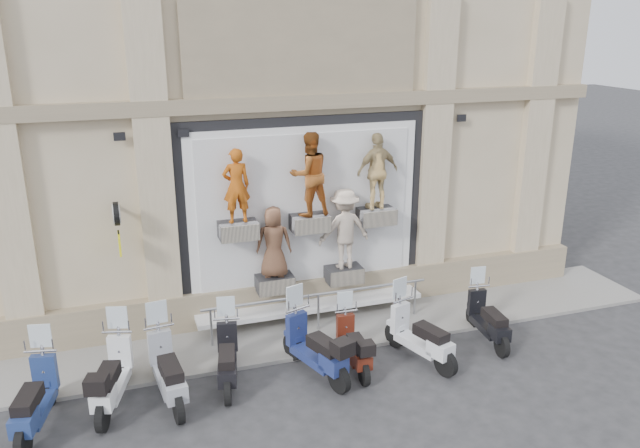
# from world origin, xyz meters

# --- Properties ---
(ground) EXTENTS (90.00, 90.00, 0.00)m
(ground) POSITION_xyz_m (0.00, 0.00, 0.00)
(ground) COLOR #2B2B2D
(ground) RESTS_ON ground
(sidewalk) EXTENTS (16.00, 2.20, 0.08)m
(sidewalk) POSITION_xyz_m (0.00, 2.10, 0.04)
(sidewalk) COLOR gray
(sidewalk) RESTS_ON ground
(building) EXTENTS (14.00, 8.60, 12.00)m
(building) POSITION_xyz_m (0.00, 7.00, 6.00)
(building) COLOR beige
(building) RESTS_ON ground
(shop_vitrine) EXTENTS (5.60, 0.83, 4.30)m
(shop_vitrine) POSITION_xyz_m (0.13, 2.74, 2.41)
(shop_vitrine) COLOR black
(shop_vitrine) RESTS_ON ground
(guard_rail) EXTENTS (5.06, 0.10, 0.93)m
(guard_rail) POSITION_xyz_m (0.00, 2.00, 0.47)
(guard_rail) COLOR #9EA0A5
(guard_rail) RESTS_ON ground
(clock_sign_bracket) EXTENTS (0.10, 0.80, 1.02)m
(clock_sign_bracket) POSITION_xyz_m (-3.90, 2.47, 2.80)
(clock_sign_bracket) COLOR black
(clock_sign_bracket) RESTS_ON ground
(scooter_a) EXTENTS (0.96, 2.03, 1.59)m
(scooter_a) POSITION_xyz_m (-5.45, 0.29, 0.80)
(scooter_a) COLOR navy
(scooter_a) RESTS_ON ground
(scooter_b) EXTENTS (1.08, 2.05, 1.60)m
(scooter_b) POSITION_xyz_m (-4.24, 0.59, 0.80)
(scooter_b) COLOR silver
(scooter_b) RESTS_ON ground
(scooter_c) EXTENTS (0.81, 2.07, 1.64)m
(scooter_c) POSITION_xyz_m (-3.31, 0.46, 0.82)
(scooter_c) COLOR #91939D
(scooter_c) RESTS_ON ground
(scooter_d) EXTENTS (0.88, 1.90, 1.49)m
(scooter_d) POSITION_xyz_m (-2.22, 0.65, 0.75)
(scooter_d) COLOR black
(scooter_d) RESTS_ON ground
(scooter_e) EXTENTS (1.19, 2.09, 1.63)m
(scooter_e) POSITION_xyz_m (-0.59, 0.41, 0.81)
(scooter_e) COLOR navy
(scooter_e) RESTS_ON ground
(scooter_f) EXTENTS (0.57, 1.71, 1.38)m
(scooter_f) POSITION_xyz_m (0.19, 0.42, 0.69)
(scooter_f) COLOR #4C180D
(scooter_f) RESTS_ON ground
(scooter_g) EXTENTS (1.12, 2.00, 1.56)m
(scooter_g) POSITION_xyz_m (1.53, 0.25, 0.78)
(scooter_g) COLOR silver
(scooter_g) RESTS_ON ground
(scooter_h) EXTENTS (0.70, 1.84, 1.46)m
(scooter_h) POSITION_xyz_m (3.24, 0.51, 0.73)
(scooter_h) COLOR black
(scooter_h) RESTS_ON ground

